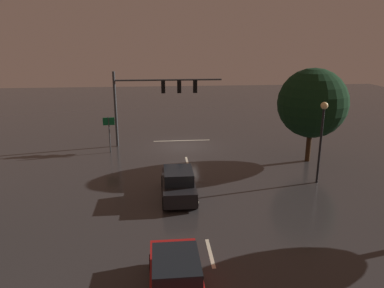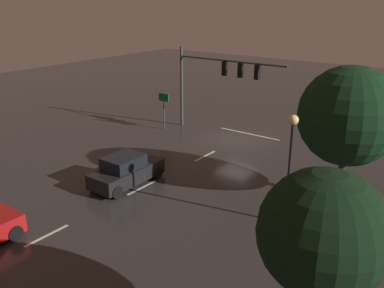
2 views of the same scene
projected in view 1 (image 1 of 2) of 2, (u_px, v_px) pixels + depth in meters
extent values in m
plane|color=#2D2B2B|center=(183.00, 146.00, 30.88)|extent=(80.00, 80.00, 0.00)
cylinder|color=#383A3D|center=(116.00, 110.00, 30.08)|extent=(0.22, 0.22, 6.22)
cylinder|color=#383A3D|center=(168.00, 80.00, 29.81)|extent=(8.75, 0.14, 0.14)
cube|color=black|center=(163.00, 87.00, 29.93)|extent=(0.32, 0.36, 1.00)
sphere|color=black|center=(163.00, 83.00, 30.02)|extent=(0.20, 0.20, 0.20)
sphere|color=black|center=(163.00, 87.00, 30.11)|extent=(0.20, 0.20, 0.20)
sphere|color=#19F24C|center=(163.00, 91.00, 30.20)|extent=(0.20, 0.20, 0.20)
cube|color=black|center=(179.00, 87.00, 30.05)|extent=(0.32, 0.36, 1.00)
sphere|color=black|center=(179.00, 83.00, 30.14)|extent=(0.20, 0.20, 0.20)
sphere|color=black|center=(179.00, 87.00, 30.23)|extent=(0.20, 0.20, 0.20)
sphere|color=#19F24C|center=(179.00, 90.00, 30.32)|extent=(0.20, 0.20, 0.20)
cube|color=black|center=(195.00, 87.00, 30.17)|extent=(0.32, 0.36, 1.00)
sphere|color=black|center=(195.00, 82.00, 30.26)|extent=(0.20, 0.20, 0.20)
sphere|color=black|center=(195.00, 86.00, 30.35)|extent=(0.20, 0.20, 0.20)
sphere|color=#19F24C|center=(195.00, 90.00, 30.44)|extent=(0.20, 0.20, 0.20)
cube|color=beige|center=(187.00, 162.00, 27.06)|extent=(0.16, 2.20, 0.01)
cube|color=beige|center=(196.00, 195.00, 21.32)|extent=(0.16, 2.20, 0.01)
cube|color=beige|center=(210.00, 253.00, 15.59)|extent=(0.16, 2.20, 0.01)
cube|color=beige|center=(182.00, 141.00, 32.59)|extent=(5.00, 0.16, 0.01)
cube|color=black|center=(178.00, 186.00, 20.98)|extent=(1.80, 4.30, 0.80)
cube|color=black|center=(178.00, 176.00, 20.58)|extent=(1.60, 2.10, 0.68)
cylinder|color=black|center=(163.00, 181.00, 22.51)|extent=(0.22, 0.68, 0.68)
cylinder|color=black|center=(190.00, 180.00, 22.66)|extent=(0.22, 0.68, 0.68)
cylinder|color=black|center=(164.00, 204.00, 19.45)|extent=(0.22, 0.68, 0.68)
cylinder|color=black|center=(196.00, 202.00, 19.60)|extent=(0.22, 0.68, 0.68)
sphere|color=#F9EFC6|center=(166.00, 173.00, 22.93)|extent=(0.20, 0.20, 0.20)
sphere|color=#F9EFC6|center=(187.00, 172.00, 23.05)|extent=(0.20, 0.20, 0.20)
cube|color=maroon|center=(176.00, 282.00, 12.78)|extent=(1.82, 4.31, 0.80)
cube|color=black|center=(176.00, 267.00, 12.38)|extent=(1.61, 2.11, 0.68)
cylinder|color=black|center=(152.00, 263.00, 14.30)|extent=(0.22, 0.68, 0.68)
cylinder|color=black|center=(195.00, 261.00, 14.46)|extent=(0.22, 0.68, 0.68)
sphere|color=#F9EFC6|center=(157.00, 248.00, 14.73)|extent=(0.20, 0.20, 0.20)
sphere|color=#F9EFC6|center=(189.00, 247.00, 14.85)|extent=(0.20, 0.20, 0.20)
cylinder|color=black|center=(320.00, 147.00, 22.53)|extent=(0.14, 0.14, 4.73)
sphere|color=#F9D88C|center=(324.00, 106.00, 21.82)|extent=(0.44, 0.44, 0.44)
cylinder|color=#383A3D|center=(110.00, 135.00, 28.84)|extent=(0.09, 0.09, 2.89)
cube|color=#0F6033|center=(109.00, 121.00, 28.54)|extent=(0.90, 0.12, 0.60)
cylinder|color=#382314|center=(309.00, 145.00, 26.91)|extent=(0.36, 0.36, 2.48)
sphere|color=black|center=(312.00, 103.00, 26.04)|extent=(4.94, 4.94, 4.94)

